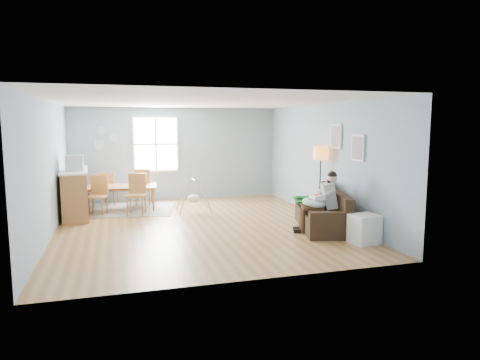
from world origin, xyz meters
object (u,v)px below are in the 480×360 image
object	(u,v)px
chair_sw	(98,192)
monitor	(74,163)
floor_lamp	(321,159)
father	(321,200)
toddler	(320,196)
chair_nw	(109,187)
counter	(75,192)
baby_swing	(194,198)
chair_ne	(143,184)
chair_se	(137,191)
storage_cube	(364,229)
dining_table	(122,198)
sofa	(324,216)

from	to	relation	value
chair_sw	monitor	bearing A→B (deg)	-142.94
floor_lamp	chair_sw	size ratio (longest dim) A/B	1.76
father	toddler	bearing A→B (deg)	68.11
chair_nw	toddler	bearing A→B (deg)	-41.38
counter	baby_swing	size ratio (longest dim) A/B	2.34
chair_nw	floor_lamp	bearing A→B (deg)	-34.74
chair_sw	chair_ne	size ratio (longest dim) A/B	0.97
chair_se	monitor	distance (m)	1.60
storage_cube	father	bearing A→B (deg)	111.07
father	storage_cube	size ratio (longest dim) A/B	2.34
father	chair_nw	world-z (taller)	father
chair_nw	chair_ne	world-z (taller)	chair_ne
chair_se	chair_nw	xyz separation A→B (m)	(-0.68, 1.43, -0.06)
father	baby_swing	size ratio (longest dim) A/B	1.44
chair_ne	monitor	size ratio (longest dim) A/B	2.50
chair_ne	baby_swing	world-z (taller)	chair_ne
floor_lamp	monitor	bearing A→B (deg)	163.08
dining_table	chair_sw	bearing A→B (deg)	-132.10
father	chair_se	xyz separation A→B (m)	(-3.57, 2.90, -0.10)
chair_sw	counter	distance (m)	0.53
counter	monitor	xyz separation A→B (m)	(0.04, -0.39, 0.75)
sofa	toddler	xyz separation A→B (m)	(-0.02, 0.20, 0.40)
dining_table	chair_sw	size ratio (longest dim) A/B	1.81
floor_lamp	chair_nw	distance (m)	5.84
toddler	chair_ne	size ratio (longest dim) A/B	0.80
sofa	floor_lamp	xyz separation A→B (m)	(0.29, 0.81, 1.14)
floor_lamp	storage_cube	size ratio (longest dim) A/B	3.15
toddler	monitor	world-z (taller)	monitor
dining_table	chair_sw	distance (m)	0.82
storage_cube	chair_ne	xyz separation A→B (m)	(-3.72, 5.14, 0.31)
floor_lamp	monitor	distance (m)	5.71
chair_ne	counter	bearing A→B (deg)	-147.92
toddler	chair_sw	bearing A→B (deg)	150.45
father	dining_table	size ratio (longest dim) A/B	0.72
toddler	baby_swing	world-z (taller)	toddler
sofa	chair_sw	size ratio (longest dim) A/B	2.19
floor_lamp	father	bearing A→B (deg)	-115.11
dining_table	chair_nw	xyz separation A→B (m)	(-0.34, 0.72, 0.21)
toddler	storage_cube	distance (m)	1.50
dining_table	chair_nw	world-z (taller)	chair_nw
baby_swing	toddler	bearing A→B (deg)	-43.56
floor_lamp	chair_nw	size ratio (longest dim) A/B	1.87
counter	toddler	bearing A→B (deg)	-27.16
dining_table	counter	size ratio (longest dim) A/B	0.85
monitor	storage_cube	bearing A→B (deg)	-34.71
floor_lamp	chair_se	world-z (taller)	floor_lamp
sofa	storage_cube	xyz separation A→B (m)	(0.19, -1.23, -0.01)
counter	baby_swing	bearing A→B (deg)	-8.46
dining_table	chair_ne	xyz separation A→B (m)	(0.58, 0.53, 0.27)
floor_lamp	baby_swing	xyz separation A→B (m)	(-2.67, 1.63, -1.04)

